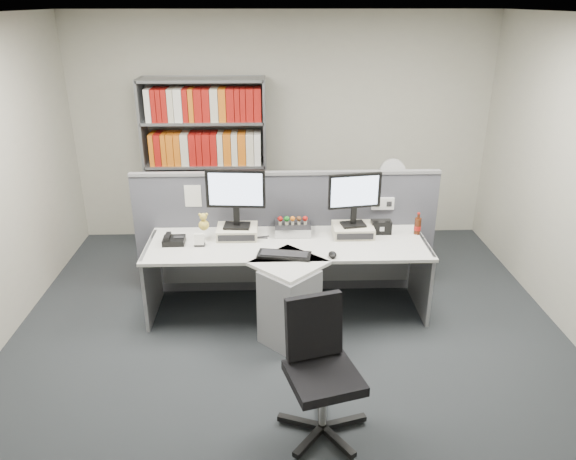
{
  "coord_description": "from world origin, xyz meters",
  "views": [
    {
      "loc": [
        -0.15,
        -3.78,
        2.8
      ],
      "look_at": [
        0.0,
        0.65,
        0.92
      ],
      "focal_mm": 34.08,
      "sensor_mm": 36.0,
      "label": 1
    }
  ],
  "objects_px": {
    "desktop_pc": "(293,228)",
    "office_chair": "(320,365)",
    "mouse": "(333,255)",
    "desk": "(288,279)",
    "desk_phone": "(173,240)",
    "desk_calendar": "(199,241)",
    "monitor_left": "(236,193)",
    "cola_bottle": "(418,226)",
    "speaker": "(381,227)",
    "shelving_unit": "(207,167)",
    "filing_cabinet": "(388,229)",
    "keyboard": "(284,255)",
    "monitor_right": "(355,195)",
    "desk_fan": "(392,175)"
  },
  "relations": [
    {
      "from": "desk_calendar",
      "to": "monitor_right",
      "type": "bearing_deg",
      "value": 7.83
    },
    {
      "from": "desktop_pc",
      "to": "office_chair",
      "type": "xyz_separation_m",
      "value": [
        0.11,
        -1.81,
        -0.25
      ]
    },
    {
      "from": "monitor_right",
      "to": "desk_phone",
      "type": "relative_size",
      "value": 2.51
    },
    {
      "from": "mouse",
      "to": "keyboard",
      "type": "bearing_deg",
      "value": 176.55
    },
    {
      "from": "office_chair",
      "to": "desktop_pc",
      "type": "bearing_deg",
      "value": 93.59
    },
    {
      "from": "desktop_pc",
      "to": "shelving_unit",
      "type": "distance_m",
      "value": 1.7
    },
    {
      "from": "keyboard",
      "to": "cola_bottle",
      "type": "relative_size",
      "value": 2.27
    },
    {
      "from": "desk_phone",
      "to": "shelving_unit",
      "type": "distance_m",
      "value": 1.62
    },
    {
      "from": "desk_phone",
      "to": "desk_calendar",
      "type": "relative_size",
      "value": 1.73
    },
    {
      "from": "keyboard",
      "to": "desk_phone",
      "type": "bearing_deg",
      "value": 162.94
    },
    {
      "from": "shelving_unit",
      "to": "desk_calendar",
      "type": "bearing_deg",
      "value": -86.69
    },
    {
      "from": "desk",
      "to": "office_chair",
      "type": "xyz_separation_m",
      "value": [
        0.17,
        -1.34,
        0.06
      ]
    },
    {
      "from": "desk_calendar",
      "to": "desk",
      "type": "bearing_deg",
      "value": -13.06
    },
    {
      "from": "desk",
      "to": "monitor_left",
      "type": "bearing_deg",
      "value": 140.8
    },
    {
      "from": "desk_phone",
      "to": "cola_bottle",
      "type": "xyz_separation_m",
      "value": [
        2.3,
        0.15,
        0.05
      ]
    },
    {
      "from": "monitor_left",
      "to": "desk_phone",
      "type": "height_order",
      "value": "monitor_left"
    },
    {
      "from": "keyboard",
      "to": "speaker",
      "type": "relative_size",
      "value": 2.55
    },
    {
      "from": "desk",
      "to": "desk_phone",
      "type": "xyz_separation_m",
      "value": [
        -1.05,
        0.25,
        0.3
      ]
    },
    {
      "from": "desktop_pc",
      "to": "filing_cabinet",
      "type": "distance_m",
      "value": 1.53
    },
    {
      "from": "monitor_left",
      "to": "cola_bottle",
      "type": "relative_size",
      "value": 2.59
    },
    {
      "from": "desktop_pc",
      "to": "mouse",
      "type": "bearing_deg",
      "value": -59.43
    },
    {
      "from": "monitor_left",
      "to": "desk_phone",
      "type": "distance_m",
      "value": 0.72
    },
    {
      "from": "desk",
      "to": "filing_cabinet",
      "type": "xyz_separation_m",
      "value": [
        1.2,
        1.4,
        -0.11
      ]
    },
    {
      "from": "desktop_pc",
      "to": "cola_bottle",
      "type": "distance_m",
      "value": 1.2
    },
    {
      "from": "monitor_right",
      "to": "filing_cabinet",
      "type": "height_order",
      "value": "monitor_right"
    },
    {
      "from": "desktop_pc",
      "to": "desk_phone",
      "type": "distance_m",
      "value": 1.13
    },
    {
      "from": "desk_phone",
      "to": "shelving_unit",
      "type": "relative_size",
      "value": 0.1
    },
    {
      "from": "filing_cabinet",
      "to": "desk",
      "type": "bearing_deg",
      "value": -130.61
    },
    {
      "from": "monitor_left",
      "to": "desk_calendar",
      "type": "xyz_separation_m",
      "value": [
        -0.33,
        -0.2,
        -0.38
      ]
    },
    {
      "from": "desktop_pc",
      "to": "shelving_unit",
      "type": "xyz_separation_m",
      "value": [
        -0.96,
        1.38,
        0.21
      ]
    },
    {
      "from": "desk_phone",
      "to": "shelving_unit",
      "type": "xyz_separation_m",
      "value": [
        0.15,
        1.6,
        0.22
      ]
    },
    {
      "from": "filing_cabinet",
      "to": "office_chair",
      "type": "xyz_separation_m",
      "value": [
        -1.03,
        -2.74,
        0.16
      ]
    },
    {
      "from": "filing_cabinet",
      "to": "desk_fan",
      "type": "height_order",
      "value": "desk_fan"
    },
    {
      "from": "cola_bottle",
      "to": "keyboard",
      "type": "bearing_deg",
      "value": -160.46
    },
    {
      "from": "keyboard",
      "to": "desk_phone",
      "type": "height_order",
      "value": "desk_phone"
    },
    {
      "from": "speaker",
      "to": "filing_cabinet",
      "type": "relative_size",
      "value": 0.27
    },
    {
      "from": "office_chair",
      "to": "mouse",
      "type": "bearing_deg",
      "value": 80.32
    },
    {
      "from": "desk",
      "to": "desktop_pc",
      "type": "xyz_separation_m",
      "value": [
        0.06,
        0.46,
        0.31
      ]
    },
    {
      "from": "desk_calendar",
      "to": "desktop_pc",
      "type": "bearing_deg",
      "value": 17.84
    },
    {
      "from": "filing_cabinet",
      "to": "mouse",
      "type": "bearing_deg",
      "value": -118.71
    },
    {
      "from": "desktop_pc",
      "to": "speaker",
      "type": "bearing_deg",
      "value": -2.77
    },
    {
      "from": "speaker",
      "to": "shelving_unit",
      "type": "xyz_separation_m",
      "value": [
        -1.81,
        1.43,
        0.19
      ]
    },
    {
      "from": "keyboard",
      "to": "speaker",
      "type": "bearing_deg",
      "value": 27.31
    },
    {
      "from": "keyboard",
      "to": "shelving_unit",
      "type": "xyz_separation_m",
      "value": [
        -0.86,
        1.91,
        0.24
      ]
    },
    {
      "from": "desk_calendar",
      "to": "cola_bottle",
      "type": "bearing_deg",
      "value": 5.74
    },
    {
      "from": "monitor_left",
      "to": "speaker",
      "type": "relative_size",
      "value": 2.91
    },
    {
      "from": "shelving_unit",
      "to": "office_chair",
      "type": "relative_size",
      "value": 2.09
    },
    {
      "from": "desk_fan",
      "to": "shelving_unit",
      "type": "bearing_deg",
      "value": 167.92
    },
    {
      "from": "monitor_right",
      "to": "shelving_unit",
      "type": "xyz_separation_m",
      "value": [
        -1.53,
        1.46,
        -0.15
      ]
    },
    {
      "from": "monitor_left",
      "to": "filing_cabinet",
      "type": "height_order",
      "value": "monitor_left"
    }
  ]
}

